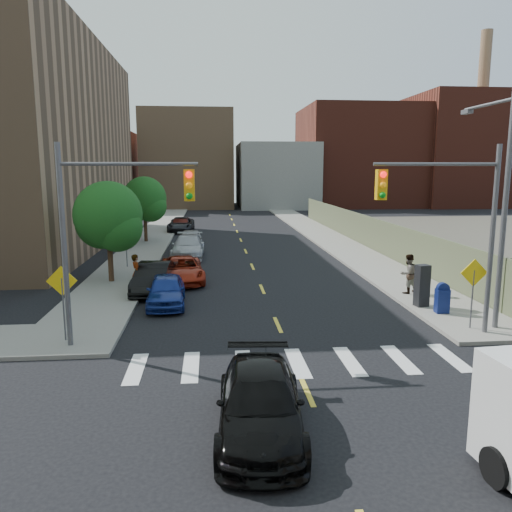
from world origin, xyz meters
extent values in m
plane|color=black|center=(0.00, 0.00, 0.00)|extent=(160.00, 160.00, 0.00)
cube|color=gray|center=(-7.75, 41.50, 0.07)|extent=(3.50, 73.00, 0.15)
cube|color=gray|center=(7.75, 41.50, 0.07)|extent=(3.50, 73.00, 0.15)
cube|color=#545A3F|center=(9.60, 28.00, 1.25)|extent=(0.12, 44.00, 2.50)
cube|color=#592319|center=(-22.00, 70.00, 6.00)|extent=(14.00, 18.00, 12.00)
cube|color=#8C6B4C|center=(-6.00, 72.00, 7.50)|extent=(14.00, 16.00, 15.00)
cube|color=gray|center=(8.00, 70.00, 5.00)|extent=(12.00, 16.00, 10.00)
cube|color=#592319|center=(22.00, 72.00, 8.00)|extent=(18.00, 18.00, 16.00)
cube|color=#592319|center=(38.00, 70.00, 9.00)|extent=(14.00, 16.00, 18.00)
cylinder|color=#8C6B4C|center=(42.00, 70.00, 14.00)|extent=(1.80, 1.80, 28.00)
cylinder|color=#59595E|center=(-7.50, 6.00, 3.50)|extent=(0.18, 0.18, 7.00)
cylinder|color=#59595E|center=(-5.25, 6.00, 6.30)|extent=(4.50, 0.12, 0.12)
cube|color=#E5A50C|center=(-3.30, 6.00, 5.60)|extent=(0.35, 0.30, 1.05)
cylinder|color=#59595E|center=(7.50, 6.00, 3.50)|extent=(0.18, 0.18, 7.00)
cylinder|color=#59595E|center=(5.25, 6.00, 6.30)|extent=(4.50, 0.12, 0.12)
cube|color=#E5A50C|center=(3.30, 6.00, 5.60)|extent=(0.35, 0.30, 1.05)
cylinder|color=#59595E|center=(8.20, 6.50, 4.50)|extent=(0.20, 0.20, 9.00)
cylinder|color=#59595E|center=(8.20, 8.20, 8.60)|extent=(0.12, 3.50, 0.12)
cube|color=#59595E|center=(8.20, 9.80, 8.50)|extent=(0.25, 0.60, 0.18)
cylinder|color=#59595E|center=(-7.80, 6.50, 1.20)|extent=(0.06, 0.06, 2.40)
cube|color=yellow|center=(-7.80, 6.50, 2.30)|extent=(1.06, 0.04, 1.06)
cylinder|color=#59595E|center=(7.20, 6.50, 1.20)|extent=(0.06, 0.06, 2.40)
cube|color=yellow|center=(7.20, 6.50, 2.30)|extent=(1.06, 0.04, 1.06)
cylinder|color=#59595E|center=(-7.80, 20.00, 1.20)|extent=(0.06, 0.06, 2.40)
cube|color=yellow|center=(-7.80, 20.00, 2.30)|extent=(1.06, 0.04, 1.06)
cylinder|color=#332114|center=(-8.00, 16.00, 1.32)|extent=(0.28, 0.28, 2.64)
sphere|color=#144617|center=(-8.00, 16.00, 3.72)|extent=(3.60, 3.60, 3.60)
sphere|color=#144617|center=(-7.50, 15.70, 3.12)|extent=(2.64, 2.64, 2.64)
sphere|color=#144617|center=(-8.40, 16.40, 3.30)|extent=(2.88, 2.88, 2.88)
cylinder|color=#332114|center=(-8.00, 31.00, 1.32)|extent=(0.28, 0.28, 2.64)
sphere|color=#144617|center=(-8.00, 31.00, 3.72)|extent=(3.60, 3.60, 3.60)
sphere|color=#144617|center=(-7.50, 30.70, 3.12)|extent=(2.64, 2.64, 2.64)
sphere|color=#144617|center=(-8.40, 31.40, 3.30)|extent=(2.88, 2.88, 2.88)
imported|color=navy|center=(-4.67, 11.31, 0.70)|extent=(1.83, 4.20, 1.41)
imported|color=black|center=(-5.50, 13.84, 0.74)|extent=(1.92, 4.63, 1.49)
imported|color=maroon|center=(-4.20, 16.11, 0.68)|extent=(2.75, 5.11, 1.36)
imported|color=#A7A9AF|center=(-4.20, 23.67, 0.78)|extent=(2.30, 5.41, 1.56)
imported|color=silver|center=(-4.20, 27.63, 0.74)|extent=(1.85, 4.38, 1.48)
imported|color=#3C100C|center=(-5.50, 38.31, 0.67)|extent=(1.46, 4.07, 1.33)
imported|color=black|center=(-5.50, 38.37, 0.71)|extent=(2.55, 5.21, 1.43)
imported|color=black|center=(-1.52, -0.07, 0.71)|extent=(2.35, 5.04, 1.42)
cylinder|color=black|center=(2.93, -2.52, 0.37)|extent=(0.37, 0.83, 0.81)
cube|color=#0E1A55|center=(7.05, 8.57, 0.66)|extent=(0.55, 0.42, 1.01)
cylinder|color=#0E1A55|center=(7.05, 8.57, 1.19)|extent=(0.53, 0.26, 0.52)
cube|color=black|center=(6.62, 9.66, 1.07)|extent=(0.63, 0.55, 1.85)
imported|color=gray|center=(-6.30, 13.55, 1.08)|extent=(0.61, 0.77, 1.85)
imported|color=gray|center=(6.91, 11.95, 1.11)|extent=(1.14, 1.02, 1.92)
camera|label=1|loc=(-2.62, -10.95, 6.15)|focal=35.00mm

